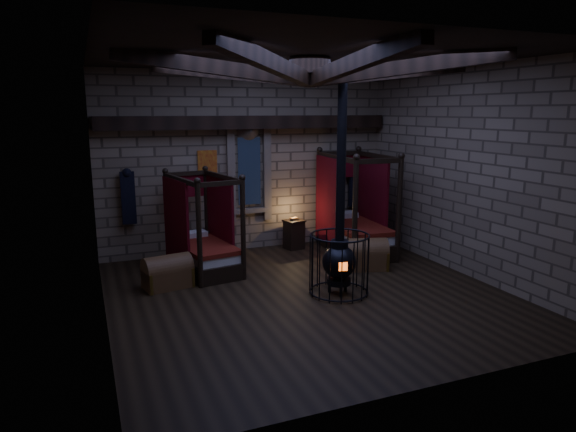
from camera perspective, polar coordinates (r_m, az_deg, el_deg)
name	(u,v)px	position (r m, az deg, el deg)	size (l,w,h in m)	color
room	(307,85)	(9.05, 2.17, 14.34)	(7.02, 7.02, 4.29)	black
bed_left	(203,247)	(10.94, -9.45, -3.45)	(1.32, 2.07, 2.02)	black
bed_right	(354,228)	(12.34, 7.35, -1.29)	(1.33, 2.30, 2.32)	black
trunk_left	(168,273)	(10.09, -13.23, -6.16)	(0.97, 0.72, 0.65)	brown
trunk_right	(365,255)	(11.08, 8.53, -4.30)	(1.04, 0.82, 0.68)	brown
nightstand_left	(209,243)	(11.94, -8.75, -2.96)	(0.49, 0.48, 0.79)	black
nightstand_right	(294,234)	(12.50, 0.67, -2.02)	(0.52, 0.50, 0.78)	black
stove	(339,259)	(9.43, 5.71, -4.81)	(1.10, 1.10, 4.05)	black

